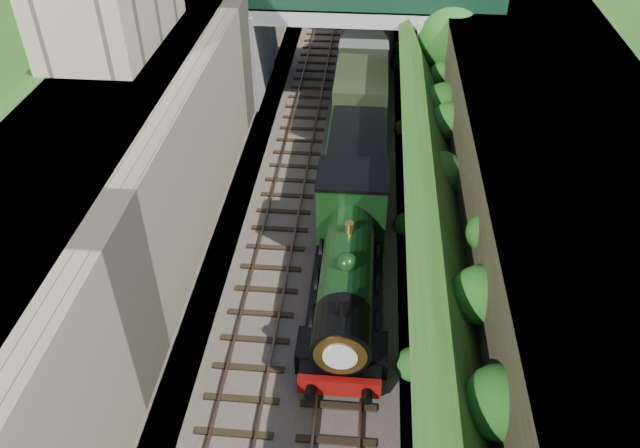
# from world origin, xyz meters

# --- Properties ---
(ground) EXTENTS (160.00, 160.00, 0.00)m
(ground) POSITION_xyz_m (0.00, 0.00, 0.00)
(ground) COLOR #1E4714
(ground) RESTS_ON ground
(trackbed) EXTENTS (10.00, 90.00, 0.20)m
(trackbed) POSITION_xyz_m (0.00, 20.00, 0.10)
(trackbed) COLOR #473F38
(trackbed) RESTS_ON ground
(retaining_wall) EXTENTS (1.00, 90.00, 7.00)m
(retaining_wall) POSITION_xyz_m (-5.50, 20.00, 3.50)
(retaining_wall) COLOR #756B56
(retaining_wall) RESTS_ON ground
(street_plateau_left) EXTENTS (6.00, 90.00, 7.00)m
(street_plateau_left) POSITION_xyz_m (-9.00, 20.00, 3.50)
(street_plateau_left) COLOR #262628
(street_plateau_left) RESTS_ON ground
(street_plateau_right) EXTENTS (8.00, 90.00, 6.25)m
(street_plateau_right) POSITION_xyz_m (9.50, 20.00, 3.12)
(street_plateau_right) COLOR #262628
(street_plateau_right) RESTS_ON ground
(embankment_slope) EXTENTS (4.39, 90.00, 6.36)m
(embankment_slope) POSITION_xyz_m (5.02, 19.84, 2.79)
(embankment_slope) COLOR #1E4714
(embankment_slope) RESTS_ON ground
(track_left) EXTENTS (2.50, 90.00, 0.20)m
(track_left) POSITION_xyz_m (-2.00, 20.00, 0.25)
(track_left) COLOR black
(track_left) RESTS_ON trackbed
(track_right) EXTENTS (2.50, 90.00, 0.20)m
(track_right) POSITION_xyz_m (1.20, 20.00, 0.25)
(track_right) COLOR black
(track_right) RESTS_ON trackbed
(road_bridge) EXTENTS (16.00, 6.40, 7.25)m
(road_bridge) POSITION_xyz_m (0.94, 24.00, 4.08)
(road_bridge) COLOR gray
(road_bridge) RESTS_ON ground
(tree) EXTENTS (3.60, 3.80, 6.60)m
(tree) POSITION_xyz_m (5.91, 21.43, 4.65)
(tree) COLOR black
(tree) RESTS_ON ground
(locomotive) EXTENTS (3.10, 10.22, 3.83)m
(locomotive) POSITION_xyz_m (1.20, 5.87, 1.89)
(locomotive) COLOR black
(locomotive) RESTS_ON trackbed
(tender) EXTENTS (2.70, 6.00, 3.05)m
(tender) POSITION_xyz_m (1.20, 13.24, 1.62)
(tender) COLOR black
(tender) RESTS_ON trackbed
(coach_front) EXTENTS (2.90, 18.00, 3.70)m
(coach_front) POSITION_xyz_m (1.20, 25.84, 2.05)
(coach_front) COLOR black
(coach_front) RESTS_ON trackbed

